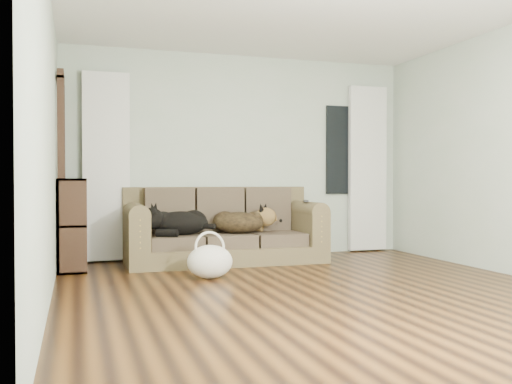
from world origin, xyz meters
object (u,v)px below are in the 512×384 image
object	(u,v)px
bookshelf	(72,224)
dog_shepherd	(241,221)
sofa	(225,225)
dog_black_lab	(177,224)
tote_bag	(210,262)

from	to	relation	value
bookshelf	dog_shepherd	bearing A→B (deg)	-7.93
dog_shepherd	sofa	bearing A→B (deg)	12.15
dog_black_lab	tote_bag	size ratio (longest dim) A/B	1.45
tote_bag	dog_black_lab	bearing A→B (deg)	98.91
tote_bag	bookshelf	xyz separation A→B (m)	(-1.32, 1.05, 0.34)
dog_shepherd	tote_bag	size ratio (longest dim) A/B	1.39
dog_black_lab	bookshelf	world-z (taller)	bookshelf
dog_shepherd	bookshelf	size ratio (longest dim) A/B	0.64
dog_black_lab	dog_shepherd	size ratio (longest dim) A/B	1.04
dog_black_lab	bookshelf	bearing A→B (deg)	-179.57
dog_black_lab	dog_shepherd	world-z (taller)	dog_shepherd
dog_black_lab	dog_shepherd	distance (m)	0.78
sofa	tote_bag	size ratio (longest dim) A/B	5.05
sofa	tote_bag	xyz separation A→B (m)	(-0.43, -1.05, -0.29)
dog_black_lab	bookshelf	xyz separation A→B (m)	(-1.16, 0.03, 0.02)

